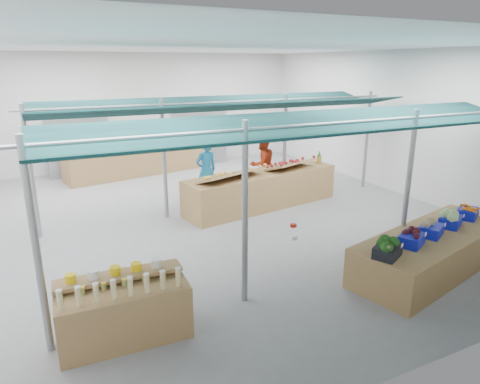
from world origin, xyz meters
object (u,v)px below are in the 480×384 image
Objects in this scene: bottle_shelf at (124,309)px; vendor_left at (206,171)px; veg_counter at (434,251)px; fruit_counter at (262,190)px; vendor_right at (262,164)px.

vendor_left is (3.41, 5.41, 0.47)m from bottle_shelf.
bottle_shelf is at bearing 162.30° from veg_counter.
fruit_counter is 2.50× the size of vendor_left.
vendor_left reaches higher than bottle_shelf.
vendor_right is (0.60, 1.10, 0.42)m from fruit_counter.
fruit_counter is 1.68m from vendor_left.
bottle_shelf is at bearing 36.56° from vendor_right.
fruit_counter is (-1.14, 4.73, 0.11)m from veg_counter.
vendor_left is 1.00× the size of vendor_right.
veg_counter is at bearing -1.73° from bottle_shelf.
vendor_left is 1.80m from vendor_right.
bottle_shelf is 1.01× the size of vendor_right.
vendor_left is at bearing -9.53° from vendor_right.
vendor_left is (-2.34, 5.83, 0.53)m from veg_counter.
fruit_counter is 2.50× the size of vendor_right.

